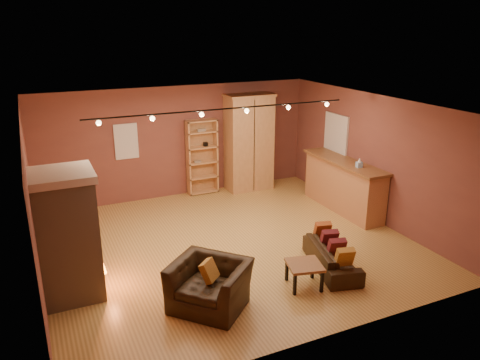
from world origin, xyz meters
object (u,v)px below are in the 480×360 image
fireplace (68,235)px  bar_counter (343,185)px  loveseat (332,252)px  bookcase (201,156)px  coffee_table (304,267)px  armchair (209,278)px  armoire (249,142)px

fireplace → bar_counter: 6.37m
fireplace → loveseat: 4.53m
fireplace → bookcase: (3.61, 3.75, -0.07)m
loveseat → coffee_table: loveseat is taller
bar_counter → fireplace: bearing=-169.0°
loveseat → armchair: 2.46m
armoire → bar_counter: 2.77m
fireplace → armoire: size_ratio=0.84×
bookcase → armoire: (1.25, -0.22, 0.29)m
fireplace → armchair: size_ratio=1.58×
bookcase → coffee_table: bookcase is taller
fireplace → coffee_table: (3.56, -1.36, -0.70)m
bookcase → coffee_table: (-0.06, -5.11, -0.63)m
fireplace → bar_counter: size_ratio=0.83×
armoire → loveseat: (-0.52, -4.57, -0.95)m
bookcase → bar_counter: bearing=-43.9°
coffee_table → armoire: bearing=75.0°
coffee_table → fireplace: bearing=159.0°
bookcase → armchair: bookcase is taller
fireplace → loveseat: size_ratio=1.30×
loveseat → bar_counter: bearing=-25.4°
loveseat → armchair: size_ratio=1.22×
bookcase → fireplace: bearing=-134.0°
bar_counter → loveseat: bar_counter is taller
fireplace → armoire: armoire is taller
bar_counter → loveseat: bearing=-130.0°
armoire → bar_counter: bearing=-59.3°
bar_counter → armchair: bar_counter is taller
armchair → armoire: bearing=105.2°
fireplace → loveseat: (4.34, -1.05, -0.73)m
loveseat → bookcase: bearing=23.2°
bookcase → coffee_table: bearing=-90.6°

